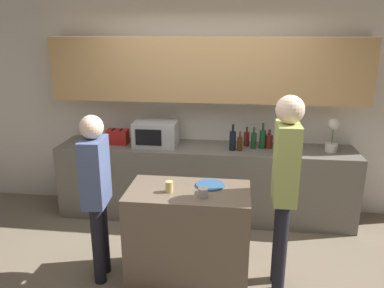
# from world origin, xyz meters

# --- Properties ---
(ground_plane) EXTENTS (14.00, 14.00, 0.00)m
(ground_plane) POSITION_xyz_m (0.00, 0.00, 0.00)
(ground_plane) COLOR #7F705B
(back_wall) EXTENTS (6.40, 0.40, 2.70)m
(back_wall) POSITION_xyz_m (0.00, 1.66, 1.54)
(back_wall) COLOR silver
(back_wall) RESTS_ON ground_plane
(back_counter) EXTENTS (3.60, 0.62, 0.91)m
(back_counter) POSITION_xyz_m (0.00, 1.39, 0.46)
(back_counter) COLOR #6B665B
(back_counter) RESTS_ON ground_plane
(kitchen_island) EXTENTS (1.09, 0.61, 0.91)m
(kitchen_island) POSITION_xyz_m (-0.03, 0.08, 0.46)
(kitchen_island) COLOR brown
(kitchen_island) RESTS_ON ground_plane
(microwave) EXTENTS (0.52, 0.39, 0.30)m
(microwave) POSITION_xyz_m (-0.60, 1.39, 1.06)
(microwave) COLOR #B7BABC
(microwave) RESTS_ON back_counter
(toaster) EXTENTS (0.26, 0.16, 0.18)m
(toaster) POSITION_xyz_m (-1.09, 1.39, 1.00)
(toaster) COLOR #B21E19
(toaster) RESTS_ON back_counter
(potted_plant) EXTENTS (0.14, 0.14, 0.40)m
(potted_plant) POSITION_xyz_m (1.48, 1.39, 1.11)
(potted_plant) COLOR silver
(potted_plant) RESTS_ON back_counter
(bottle_0) EXTENTS (0.08, 0.08, 0.31)m
(bottle_0) POSITION_xyz_m (0.34, 1.31, 1.03)
(bottle_0) COLOR black
(bottle_0) RESTS_ON back_counter
(bottle_1) EXTENTS (0.06, 0.06, 0.23)m
(bottle_1) POSITION_xyz_m (0.42, 1.30, 1.00)
(bottle_1) COLOR #472814
(bottle_1) RESTS_ON back_counter
(bottle_2) EXTENTS (0.07, 0.07, 0.24)m
(bottle_2) POSITION_xyz_m (0.50, 1.50, 1.00)
(bottle_2) COLOR maroon
(bottle_2) RESTS_ON back_counter
(bottle_3) EXTENTS (0.07, 0.07, 0.27)m
(bottle_3) POSITION_xyz_m (0.58, 1.39, 1.01)
(bottle_3) COLOR #194723
(bottle_3) RESTS_ON back_counter
(bottle_4) EXTENTS (0.07, 0.07, 0.31)m
(bottle_4) POSITION_xyz_m (0.69, 1.42, 1.03)
(bottle_4) COLOR #194723
(bottle_4) RESTS_ON back_counter
(bottle_5) EXTENTS (0.09, 0.09, 0.23)m
(bottle_5) POSITION_xyz_m (0.77, 1.44, 1.00)
(bottle_5) COLOR maroon
(bottle_5) RESTS_ON back_counter
(bottle_6) EXTENTS (0.06, 0.06, 0.25)m
(bottle_6) POSITION_xyz_m (0.86, 1.33, 1.01)
(bottle_6) COLOR #472814
(bottle_6) RESTS_ON back_counter
(plate_on_island) EXTENTS (0.26, 0.26, 0.01)m
(plate_on_island) POSITION_xyz_m (0.16, 0.20, 0.92)
(plate_on_island) COLOR #2D5684
(plate_on_island) RESTS_ON kitchen_island
(cup_0) EXTENTS (0.09, 0.09, 0.08)m
(cup_0) POSITION_xyz_m (0.12, -0.05, 0.95)
(cup_0) COLOR #BAA8A3
(cup_0) RESTS_ON kitchen_island
(cup_1) EXTENTS (0.07, 0.07, 0.10)m
(cup_1) POSITION_xyz_m (-0.19, 0.02, 0.96)
(cup_1) COLOR #D9BA67
(cup_1) RESTS_ON kitchen_island
(person_left) EXTENTS (0.22, 0.35, 1.58)m
(person_left) POSITION_xyz_m (-0.85, 0.02, 0.93)
(person_left) COLOR black
(person_left) RESTS_ON ground_plane
(person_center) EXTENTS (0.23, 0.34, 1.78)m
(person_center) POSITION_xyz_m (0.80, 0.08, 1.07)
(person_center) COLOR black
(person_center) RESTS_ON ground_plane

